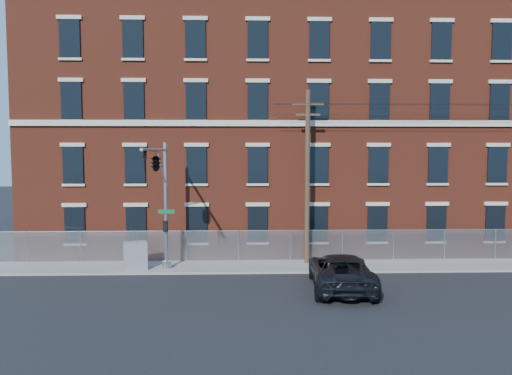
{
  "coord_description": "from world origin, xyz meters",
  "views": [
    {
      "loc": [
        -1.85,
        -22.85,
        6.7
      ],
      "look_at": [
        -1.02,
        4.0,
        4.66
      ],
      "focal_mm": 34.76,
      "sensor_mm": 36.0,
      "label": 1
    }
  ],
  "objects_px": {
    "traffic_signal_mast": "(158,176)",
    "utility_cabinet": "(135,256)",
    "utility_pole_near": "(307,174)",
    "pickup_truck": "(341,271)"
  },
  "relations": [
    {
      "from": "traffic_signal_mast",
      "to": "utility_cabinet",
      "type": "relative_size",
      "value": 4.49
    },
    {
      "from": "traffic_signal_mast",
      "to": "pickup_truck",
      "type": "relative_size",
      "value": 1.14
    },
    {
      "from": "pickup_truck",
      "to": "utility_cabinet",
      "type": "bearing_deg",
      "value": -14.7
    },
    {
      "from": "traffic_signal_mast",
      "to": "pickup_truck",
      "type": "height_order",
      "value": "traffic_signal_mast"
    },
    {
      "from": "utility_pole_near",
      "to": "utility_cabinet",
      "type": "distance_m",
      "value": 10.72
    },
    {
      "from": "traffic_signal_mast",
      "to": "utility_cabinet",
      "type": "bearing_deg",
      "value": 129.43
    },
    {
      "from": "utility_cabinet",
      "to": "utility_pole_near",
      "type": "bearing_deg",
      "value": -8.77
    },
    {
      "from": "traffic_signal_mast",
      "to": "utility_cabinet",
      "type": "height_order",
      "value": "traffic_signal_mast"
    },
    {
      "from": "pickup_truck",
      "to": "utility_cabinet",
      "type": "distance_m",
      "value": 11.25
    },
    {
      "from": "traffic_signal_mast",
      "to": "utility_cabinet",
      "type": "xyz_separation_m",
      "value": [
        -1.66,
        2.02,
        -4.49
      ]
    }
  ]
}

